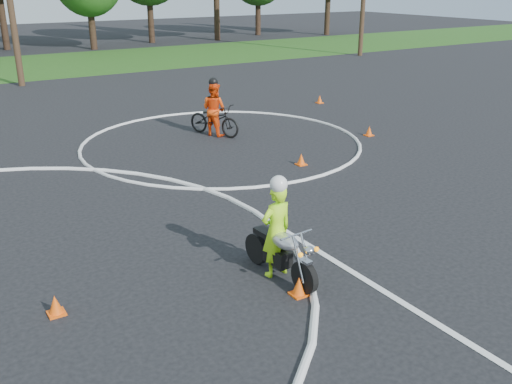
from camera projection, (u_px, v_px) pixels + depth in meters
course_markings at (46, 230)px, 10.85m from camera, size 19.05×19.05×0.12m
primary_motorcycle at (281, 252)px, 8.98m from camera, size 0.61×1.74×0.92m
rider_primary_grp at (276, 228)px, 8.95m from camera, size 0.59×0.41×1.70m
rider_second_grp at (214, 115)px, 17.23m from camera, size 1.32×1.93×1.76m
traffic_cones at (172, 218)px, 11.06m from camera, size 20.18×13.71×0.30m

